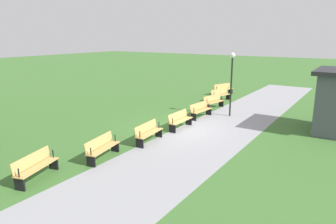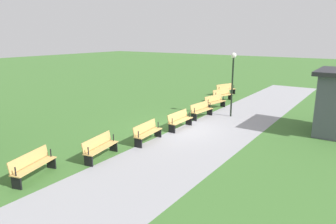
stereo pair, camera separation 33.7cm
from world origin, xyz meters
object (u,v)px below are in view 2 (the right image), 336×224
Objects in this scene: bench_0 at (226,89)px; bench_4 at (180,120)px; bench_7 at (33,165)px; bench_1 at (222,95)px; bench_6 at (100,147)px; bench_2 at (215,102)px; bench_3 at (201,110)px; lamp_post at (233,72)px; bench_5 at (147,132)px.

bench_0 is 10.47m from bench_4.
bench_1 is at bearing 163.95° from bench_7.
bench_6 is at bearing 18.71° from bench_1.
bench_1 is 13.04m from bench_6.
bench_2 is at bearing 29.36° from bench_1.
bench_4 is at bearing 155.97° from bench_7.
bench_2 is 1.00× the size of bench_7.
lamp_post is (-1.29, 1.36, 2.21)m from bench_3.
bench_4 is (5.24, 0.49, 0.00)m from bench_2.
bench_0 is at bearing -153.33° from bench_2.
bench_3 and bench_6 have the same top height.
bench_0 and bench_7 have the same top height.
bench_4 is 4.67m from lamp_post.
bench_2 is 7.87m from bench_5.
bench_0 is at bearing -169.35° from bench_4.
bench_5 is 0.99× the size of bench_6.
bench_3 is at bearing 158.63° from bench_7.
bench_4 is at bearing 32.04° from bench_0.
bench_2 is at bearing 177.31° from bench_5.
bench_0 is at bearing -161.34° from bench_3.
bench_2 is 5.26m from bench_4.
bench_4 is at bearing 16.02° from bench_2.
bench_1 and bench_6 have the same top height.
bench_3 and bench_5 have the same top height.
bench_5 is at bearing 161.32° from bench_6.
bench_2 is 1.03× the size of bench_4.
bench_5 and bench_6 have the same top height.
bench_2 is 10.47m from bench_6.
bench_6 is (15.52, 1.45, 0.00)m from bench_0.
bench_0 is 0.49× the size of lamp_post.
bench_6 is 0.49× the size of lamp_post.
bench_2 is at bearing -174.68° from bench_4.
bench_3 and bench_4 have the same top height.
bench_5 is at bearing 153.31° from bench_7.
bench_5 is (10.42, 0.97, 0.00)m from bench_1.
bench_6 is 2.63m from bench_7.
bench_4 is (7.80, 1.09, 0.00)m from bench_1.
bench_6 is at bearing -5.32° from bench_4.
bench_2 is 2.63m from bench_3.
bench_1 and bench_5 have the same top height.
bench_6 is (2.61, -0.37, 0.00)m from bench_5.
bench_5 is 5.26m from bench_7.
bench_3 is at bearing 26.69° from bench_1.
bench_3 is 5.26m from bench_5.
bench_5 is (7.86, 0.37, 0.00)m from bench_2.
bench_4 is 0.97× the size of bench_6.
bench_3 is at bearing 18.68° from bench_2.
bench_2 and bench_6 have the same top height.
bench_0 is 1.03× the size of bench_4.
bench_2 is at bearing 37.37° from bench_0.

